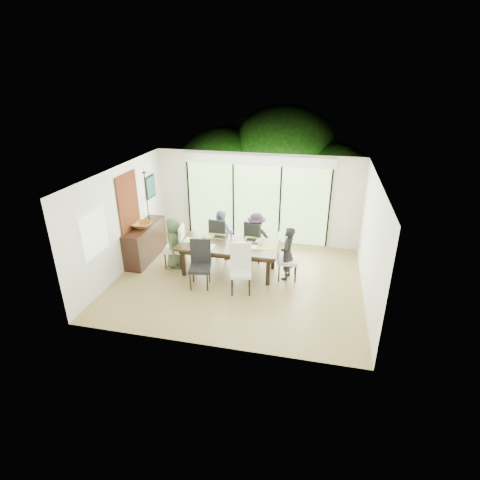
% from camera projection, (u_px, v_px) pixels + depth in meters
% --- Properties ---
extents(floor, '(6.00, 5.00, 0.01)m').
position_uv_depth(floor, '(238.00, 281.00, 9.33)').
color(floor, brown).
rests_on(floor, ground).
extents(ceiling, '(6.00, 5.00, 0.01)m').
position_uv_depth(ceiling, '(238.00, 174.00, 8.23)').
color(ceiling, white).
rests_on(ceiling, wall_back).
extents(wall_back, '(6.00, 0.02, 2.70)m').
position_uv_depth(wall_back, '(257.00, 199.00, 11.02)').
color(wall_back, silver).
rests_on(wall_back, floor).
extents(wall_front, '(6.00, 0.02, 2.70)m').
position_uv_depth(wall_front, '(205.00, 284.00, 6.54)').
color(wall_front, beige).
rests_on(wall_front, floor).
extents(wall_left, '(0.02, 5.00, 2.70)m').
position_uv_depth(wall_left, '(121.00, 221.00, 9.38)').
color(wall_left, white).
rests_on(wall_left, floor).
extents(wall_right, '(0.02, 5.00, 2.70)m').
position_uv_depth(wall_right, '(372.00, 242.00, 8.18)').
color(wall_right, silver).
rests_on(wall_right, floor).
extents(glass_doors, '(4.20, 0.02, 2.30)m').
position_uv_depth(glass_doors, '(256.00, 204.00, 11.04)').
color(glass_doors, '#598C3F').
rests_on(glass_doors, wall_back).
extents(blinds_header, '(4.40, 0.06, 0.28)m').
position_uv_depth(blinds_header, '(257.00, 160.00, 10.50)').
color(blinds_header, white).
rests_on(blinds_header, wall_back).
extents(mullion_a, '(0.05, 0.04, 2.30)m').
position_uv_depth(mullion_a, '(189.00, 199.00, 11.45)').
color(mullion_a, black).
rests_on(mullion_a, wall_back).
extents(mullion_b, '(0.05, 0.04, 2.30)m').
position_uv_depth(mullion_b, '(233.00, 202.00, 11.17)').
color(mullion_b, black).
rests_on(mullion_b, wall_back).
extents(mullion_c, '(0.05, 0.04, 2.30)m').
position_uv_depth(mullion_c, '(280.00, 206.00, 10.89)').
color(mullion_c, black).
rests_on(mullion_c, wall_back).
extents(mullion_d, '(0.05, 0.04, 2.30)m').
position_uv_depth(mullion_d, '(329.00, 209.00, 10.61)').
color(mullion_d, black).
rests_on(mullion_d, wall_back).
extents(side_window, '(0.02, 0.90, 1.00)m').
position_uv_depth(side_window, '(94.00, 233.00, 8.24)').
color(side_window, '#8CAD7F').
rests_on(side_window, wall_left).
extents(deck, '(6.00, 1.80, 0.10)m').
position_uv_depth(deck, '(261.00, 231.00, 12.38)').
color(deck, '#503722').
rests_on(deck, ground).
extents(rail_top, '(6.00, 0.08, 0.06)m').
position_uv_depth(rail_top, '(265.00, 206.00, 12.85)').
color(rail_top, brown).
rests_on(rail_top, deck).
extents(foliage_left, '(3.20, 3.20, 3.20)m').
position_uv_depth(foliage_left, '(222.00, 171.00, 13.74)').
color(foliage_left, '#14380F').
rests_on(foliage_left, ground).
extents(foliage_mid, '(4.00, 4.00, 4.00)m').
position_uv_depth(foliage_mid, '(284.00, 161.00, 13.69)').
color(foliage_mid, '#14380F').
rests_on(foliage_mid, ground).
extents(foliage_right, '(2.80, 2.80, 2.80)m').
position_uv_depth(foliage_right, '(333.00, 184.00, 12.83)').
color(foliage_right, '#14380F').
rests_on(foliage_right, ground).
extents(foliage_far, '(3.60, 3.60, 3.60)m').
position_uv_depth(foliage_far, '(260.00, 161.00, 14.58)').
color(foliage_far, '#14380F').
rests_on(foliage_far, ground).
extents(table_top, '(2.54, 1.16, 0.06)m').
position_uv_depth(table_top, '(229.00, 245.00, 9.44)').
color(table_top, black).
rests_on(table_top, floor).
extents(table_apron, '(2.33, 0.95, 0.11)m').
position_uv_depth(table_apron, '(229.00, 248.00, 9.48)').
color(table_apron, black).
rests_on(table_apron, floor).
extents(table_leg_fl, '(0.10, 0.10, 0.73)m').
position_uv_depth(table_leg_fl, '(184.00, 262.00, 9.44)').
color(table_leg_fl, black).
rests_on(table_leg_fl, floor).
extents(table_leg_fr, '(0.10, 0.10, 0.73)m').
position_uv_depth(table_leg_fr, '(268.00, 271.00, 9.01)').
color(table_leg_fr, black).
rests_on(table_leg_fr, floor).
extents(table_leg_bl, '(0.10, 0.10, 0.73)m').
position_uv_depth(table_leg_bl, '(195.00, 248.00, 10.20)').
color(table_leg_bl, black).
rests_on(table_leg_bl, floor).
extents(table_leg_br, '(0.10, 0.10, 0.73)m').
position_uv_depth(table_leg_br, '(273.00, 256.00, 9.77)').
color(table_leg_br, black).
rests_on(table_leg_br, floor).
extents(chair_left_end, '(0.56, 0.56, 1.16)m').
position_uv_depth(chair_left_end, '(174.00, 246.00, 9.82)').
color(chair_left_end, silver).
rests_on(chair_left_end, floor).
extents(chair_right_end, '(0.53, 0.53, 1.16)m').
position_uv_depth(chair_right_end, '(288.00, 257.00, 9.22)').
color(chair_right_end, beige).
rests_on(chair_right_end, floor).
extents(chair_far_left, '(0.55, 0.55, 1.16)m').
position_uv_depth(chair_far_left, '(221.00, 237.00, 10.36)').
color(chair_far_left, black).
rests_on(chair_far_left, floor).
extents(chair_far_right, '(0.62, 0.62, 1.16)m').
position_uv_depth(chair_far_right, '(256.00, 240.00, 10.16)').
color(chair_far_right, black).
rests_on(chair_far_right, floor).
extents(chair_near_left, '(0.56, 0.56, 1.16)m').
position_uv_depth(chair_near_left, '(200.00, 265.00, 8.84)').
color(chair_near_left, black).
rests_on(chair_near_left, floor).
extents(chair_near_right, '(0.58, 0.58, 1.16)m').
position_uv_depth(chair_near_right, '(241.00, 269.00, 8.64)').
color(chair_near_right, silver).
rests_on(chair_near_right, floor).
extents(person_left_end, '(0.44, 0.66, 1.37)m').
position_uv_depth(person_left_end, '(174.00, 243.00, 9.77)').
color(person_left_end, '#455539').
rests_on(person_left_end, floor).
extents(person_right_end, '(0.49, 0.69, 1.37)m').
position_uv_depth(person_right_end, '(287.00, 253.00, 9.18)').
color(person_right_end, black).
rests_on(person_right_end, floor).
extents(person_far_left, '(0.71, 0.53, 1.37)m').
position_uv_depth(person_far_left, '(221.00, 234.00, 10.31)').
color(person_far_left, '#7182A4').
rests_on(person_far_left, floor).
extents(person_far_right, '(0.72, 0.55, 1.37)m').
position_uv_depth(person_far_right, '(256.00, 237.00, 10.10)').
color(person_far_right, '#2A2030').
rests_on(person_far_right, floor).
extents(placemat_left, '(0.47, 0.34, 0.01)m').
position_uv_depth(placemat_left, '(193.00, 240.00, 9.62)').
color(placemat_left, '#90BC43').
rests_on(placemat_left, table_top).
extents(placemat_right, '(0.47, 0.34, 0.01)m').
position_uv_depth(placemat_right, '(266.00, 247.00, 9.24)').
color(placemat_right, '#9BAF3E').
rests_on(placemat_right, table_top).
extents(placemat_far_l, '(0.47, 0.34, 0.01)m').
position_uv_depth(placemat_far_l, '(216.00, 236.00, 9.88)').
color(placemat_far_l, '#95B440').
rests_on(placemat_far_l, table_top).
extents(placemat_far_r, '(0.47, 0.34, 0.01)m').
position_uv_depth(placemat_far_r, '(253.00, 239.00, 9.68)').
color(placemat_far_r, '#94B741').
rests_on(placemat_far_r, table_top).
extents(placemat_paper, '(0.47, 0.34, 0.01)m').
position_uv_depth(placemat_paper, '(204.00, 247.00, 9.27)').
color(placemat_paper, white).
rests_on(placemat_paper, table_top).
extents(tablet_far_l, '(0.28, 0.19, 0.01)m').
position_uv_depth(tablet_far_l, '(219.00, 237.00, 9.81)').
color(tablet_far_l, black).
rests_on(tablet_far_l, table_top).
extents(tablet_far_r, '(0.25, 0.18, 0.01)m').
position_uv_depth(tablet_far_r, '(251.00, 240.00, 9.64)').
color(tablet_far_r, black).
rests_on(tablet_far_r, table_top).
extents(papers, '(0.32, 0.23, 0.00)m').
position_uv_depth(papers, '(256.00, 247.00, 9.24)').
color(papers, white).
rests_on(papers, table_top).
extents(platter_base, '(0.28, 0.28, 0.03)m').
position_uv_depth(platter_base, '(204.00, 246.00, 9.27)').
color(platter_base, white).
rests_on(platter_base, table_top).
extents(platter_snacks, '(0.21, 0.21, 0.01)m').
position_uv_depth(platter_snacks, '(204.00, 245.00, 9.26)').
color(platter_snacks, orange).
rests_on(platter_snacks, table_top).
extents(vase, '(0.08, 0.08, 0.13)m').
position_uv_depth(vase, '(231.00, 241.00, 9.44)').
color(vase, silver).
rests_on(vase, table_top).
extents(hyacinth_stems, '(0.04, 0.04, 0.17)m').
position_uv_depth(hyacinth_stems, '(231.00, 236.00, 9.39)').
color(hyacinth_stems, '#337226').
rests_on(hyacinth_stems, table_top).
extents(hyacinth_blooms, '(0.12, 0.12, 0.12)m').
position_uv_depth(hyacinth_blooms, '(231.00, 232.00, 9.34)').
color(hyacinth_blooms, '#5550C8').
rests_on(hyacinth_blooms, table_top).
extents(laptop, '(0.36, 0.25, 0.03)m').
position_uv_depth(laptop, '(196.00, 242.00, 9.51)').
color(laptop, silver).
rests_on(laptop, table_top).
extents(cup_a, '(0.18, 0.18, 0.10)m').
position_uv_depth(cup_a, '(204.00, 237.00, 9.68)').
color(cup_a, white).
rests_on(cup_a, table_top).
extents(cup_b, '(0.13, 0.13, 0.10)m').
position_uv_depth(cup_b, '(234.00, 244.00, 9.29)').
color(cup_b, white).
rests_on(cup_b, table_top).
extents(cup_c, '(0.14, 0.14, 0.10)m').
position_uv_depth(cup_c, '(261.00, 243.00, 9.34)').
color(cup_c, white).
rests_on(cup_c, table_top).
extents(book, '(0.26, 0.29, 0.02)m').
position_uv_depth(book, '(239.00, 244.00, 9.42)').
color(book, white).
rests_on(book, table_top).
extents(sideboard, '(0.49, 1.73, 0.97)m').
position_uv_depth(sideboard, '(145.00, 242.00, 10.27)').
color(sideboard, black).
rests_on(sideboard, floor).
extents(bowl, '(0.51, 0.51, 0.13)m').
position_uv_depth(bowl, '(142.00, 225.00, 9.96)').
color(bowl, '#925B1F').
rests_on(bowl, sideboard).
extents(candlestick_base, '(0.11, 0.11, 0.04)m').
position_uv_depth(candlestick_base, '(149.00, 220.00, 10.38)').
color(candlestick_base, black).
rests_on(candlestick_base, sideboard).
extents(candlestick_shaft, '(0.03, 0.03, 1.35)m').
position_uv_depth(candlestick_shaft, '(147.00, 197.00, 10.10)').
color(candlestick_shaft, black).
rests_on(candlestick_shaft, sideboard).
extents(candlestick_pan, '(0.11, 0.11, 0.03)m').
position_uv_depth(candlestick_pan, '(144.00, 173.00, 9.83)').
color(candlestick_pan, black).
rests_on(candlestick_pan, sideboard).
extents(candle, '(0.04, 0.04, 0.11)m').
position_uv_depth(candle, '(144.00, 170.00, 9.80)').
color(candle, silver).
rests_on(candle, sideboard).
extents(tapestry, '(0.02, 1.00, 1.50)m').
position_uv_depth(tapestry, '(128.00, 202.00, 9.59)').
color(tapestry, maroon).
rests_on(tapestry, wall_left).
extents(art_frame, '(0.03, 0.55, 0.65)m').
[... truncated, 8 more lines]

